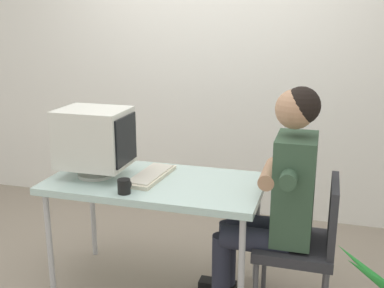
# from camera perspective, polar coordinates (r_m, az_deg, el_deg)

# --- Properties ---
(ground_plane) EXTENTS (12.00, 12.00, 0.00)m
(ground_plane) POSITION_cam_1_polar(r_m,az_deg,el_deg) (3.23, -4.19, -16.88)
(ground_plane) COLOR gray
(wall_back) EXTENTS (8.00, 0.10, 3.00)m
(wall_back) POSITION_cam_1_polar(r_m,az_deg,el_deg) (4.02, 6.64, 12.10)
(wall_back) COLOR silver
(wall_back) RESTS_ON ground_plane
(desk) EXTENTS (1.32, 0.68, 0.74)m
(desk) POSITION_cam_1_polar(r_m,az_deg,el_deg) (2.92, -4.46, -5.39)
(desk) COLOR #B7B7BC
(desk) RESTS_ON ground_plane
(crt_monitor) EXTENTS (0.43, 0.34, 0.43)m
(crt_monitor) POSITION_cam_1_polar(r_m,az_deg,el_deg) (2.96, -11.73, 0.67)
(crt_monitor) COLOR silver
(crt_monitor) RESTS_ON desk
(keyboard) EXTENTS (0.20, 0.45, 0.03)m
(keyboard) POSITION_cam_1_polar(r_m,az_deg,el_deg) (2.95, -5.03, -3.83)
(keyboard) COLOR beige
(keyboard) RESTS_ON desk
(office_chair) EXTENTS (0.44, 0.44, 0.84)m
(office_chair) POSITION_cam_1_polar(r_m,az_deg,el_deg) (2.83, 13.68, -11.13)
(office_chair) COLOR #4C4C51
(office_chair) RESTS_ON ground_plane
(person_seated) EXTENTS (0.69, 0.55, 1.36)m
(person_seated) POSITION_cam_1_polar(r_m,az_deg,el_deg) (2.73, 10.33, -5.81)
(person_seated) COLOR #334C38
(person_seated) RESTS_ON ground_plane
(desk_mug) EXTENTS (0.07, 0.09, 0.08)m
(desk_mug) POSITION_cam_1_polar(r_m,az_deg,el_deg) (2.71, -8.23, -5.10)
(desk_mug) COLOR black
(desk_mug) RESTS_ON desk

